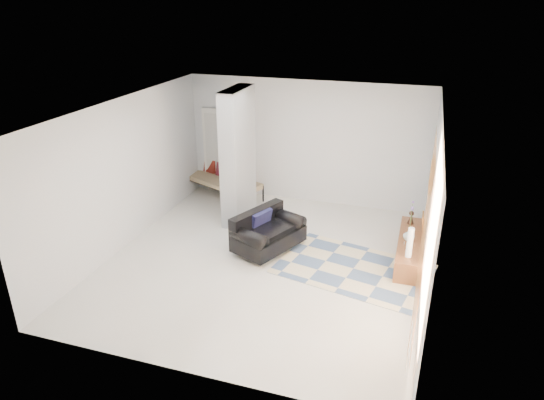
% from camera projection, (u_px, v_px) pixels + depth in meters
% --- Properties ---
extents(floor, '(6.00, 6.00, 0.00)m').
position_uv_depth(floor, '(264.00, 261.00, 8.87)').
color(floor, silver).
rests_on(floor, ground).
extents(ceiling, '(6.00, 6.00, 0.00)m').
position_uv_depth(ceiling, '(263.00, 109.00, 7.77)').
color(ceiling, white).
rests_on(ceiling, wall_back).
extents(wall_back, '(6.00, 0.00, 6.00)m').
position_uv_depth(wall_back, '(306.00, 143.00, 10.95)').
color(wall_back, white).
rests_on(wall_back, ground).
extents(wall_front, '(6.00, 0.00, 6.00)m').
position_uv_depth(wall_front, '(183.00, 281.00, 5.69)').
color(wall_front, white).
rests_on(wall_front, ground).
extents(wall_left, '(0.00, 6.00, 6.00)m').
position_uv_depth(wall_left, '(125.00, 173.00, 9.08)').
color(wall_left, white).
rests_on(wall_left, ground).
extents(wall_right, '(0.00, 6.00, 6.00)m').
position_uv_depth(wall_right, '(431.00, 210.00, 7.55)').
color(wall_right, white).
rests_on(wall_right, ground).
extents(partition_column, '(0.35, 1.20, 2.80)m').
position_uv_depth(partition_column, '(238.00, 156.00, 10.03)').
color(partition_column, '#9EA2A5').
rests_on(partition_column, floor).
extents(hallway_door, '(0.85, 0.06, 2.04)m').
position_uv_depth(hallway_door, '(220.00, 151.00, 11.65)').
color(hallway_door, white).
rests_on(hallway_door, floor).
extents(curtain, '(0.00, 2.55, 2.55)m').
position_uv_depth(curtain, '(424.00, 239.00, 6.55)').
color(curtain, orange).
rests_on(curtain, wall_right).
extents(wall_art, '(0.04, 0.45, 0.55)m').
position_uv_depth(wall_art, '(432.00, 175.00, 8.25)').
color(wall_art, '#38220F').
rests_on(wall_art, wall_right).
extents(media_console, '(0.45, 1.93, 0.80)m').
position_uv_depth(media_console, '(410.00, 248.00, 8.88)').
color(media_console, brown).
rests_on(media_console, floor).
extents(loveseat, '(1.26, 1.56, 0.76)m').
position_uv_depth(loveseat, '(266.00, 232.00, 9.13)').
color(loveseat, silver).
rests_on(loveseat, floor).
extents(daybed, '(2.05, 1.47, 0.77)m').
position_uv_depth(daybed, '(223.00, 180.00, 11.55)').
color(daybed, black).
rests_on(daybed, floor).
extents(area_rug, '(2.88, 2.22, 0.01)m').
position_uv_depth(area_rug, '(353.00, 269.00, 8.60)').
color(area_rug, beige).
rests_on(area_rug, floor).
extents(cylinder_lamp, '(0.10, 0.10, 0.54)m').
position_uv_depth(cylinder_lamp, '(410.00, 243.00, 8.10)').
color(cylinder_lamp, beige).
rests_on(cylinder_lamp, media_console).
extents(bronze_figurine, '(0.13, 0.13, 0.26)m').
position_uv_depth(bronze_figurine, '(411.00, 217.00, 9.34)').
color(bronze_figurine, '#341F17').
rests_on(bronze_figurine, media_console).
extents(vase, '(0.22, 0.22, 0.22)m').
position_uv_depth(vase, '(409.00, 235.00, 8.71)').
color(vase, silver).
rests_on(vase, media_console).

